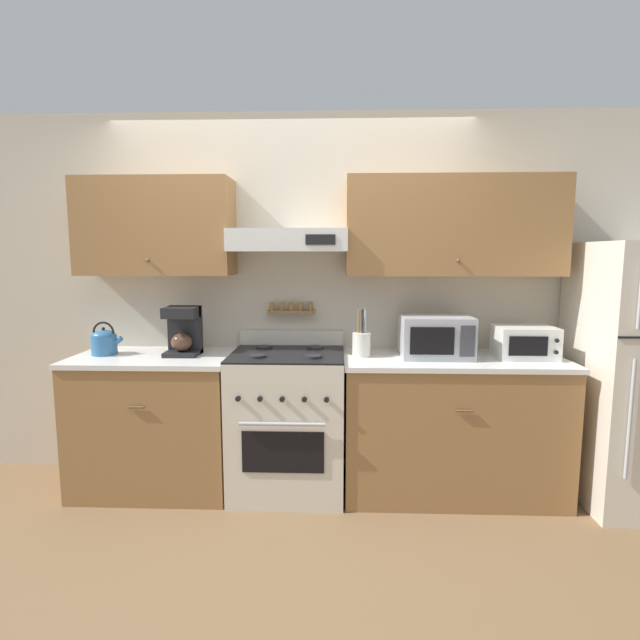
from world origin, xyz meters
TOP-DOWN VIEW (x-y plane):
  - ground_plane at (0.00, 0.00)m, footprint 16.00×16.00m
  - wall_back at (0.08, 0.61)m, footprint 5.20×0.46m
  - counter_left at (-0.90, 0.33)m, footprint 1.05×0.65m
  - counter_right at (1.09, 0.33)m, footprint 1.43×0.65m
  - stove_range at (0.00, 0.32)m, footprint 0.74×0.67m
  - tea_kettle at (-1.23, 0.34)m, footprint 0.21×0.17m
  - coffee_maker at (-0.70, 0.37)m, footprint 0.22×0.21m
  - microwave at (0.97, 0.36)m, footprint 0.45×0.36m
  - utensil_crock at (0.49, 0.34)m, footprint 0.12×0.12m
  - toaster_oven at (1.54, 0.34)m, footprint 0.37×0.29m

SIDE VIEW (x-z plane):
  - ground_plane at x=0.00m, z-range 0.00..0.00m
  - counter_right at x=1.09m, z-range 0.00..0.92m
  - counter_left at x=-0.90m, z-range 0.00..0.92m
  - stove_range at x=0.00m, z-range -0.05..1.00m
  - utensil_crock at x=0.49m, z-range 0.85..1.16m
  - tea_kettle at x=-1.23m, z-range 0.89..1.12m
  - toaster_oven at x=1.54m, z-range 0.92..1.12m
  - microwave at x=0.97m, z-range 0.92..1.19m
  - coffee_maker at x=-0.70m, z-range 0.91..1.24m
  - wall_back at x=0.08m, z-range 0.17..2.72m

